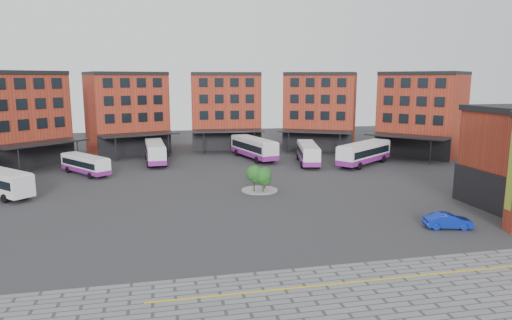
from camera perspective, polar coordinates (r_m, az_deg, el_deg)
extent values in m
plane|color=#28282B|center=(43.74, 1.35, -7.70)|extent=(160.00, 160.00, 0.00)
cube|color=gold|center=(31.91, 11.09, -14.83)|extent=(26.00, 0.15, 0.02)
cube|color=maroon|center=(80.62, -27.84, 4.42)|extent=(16.35, 16.13, 14.00)
cube|color=black|center=(76.90, -25.91, 0.59)|extent=(10.00, 9.07, 4.00)
cube|color=black|center=(80.37, -28.27, 9.60)|extent=(16.55, 16.35, 0.60)
cube|color=black|center=(75.99, -26.26, 5.94)|extent=(8.60, 7.77, 8.00)
cube|color=black|center=(74.58, -25.16, 1.94)|extent=(12.61, 11.97, 0.25)
cylinder|color=black|center=(71.20, -27.51, -0.23)|extent=(0.20, 0.20, 4.00)
cylinder|color=black|center=(75.62, -21.38, 0.77)|extent=(0.20, 0.20, 4.00)
cube|color=maroon|center=(87.31, -15.87, 5.56)|extent=(15.55, 13.69, 14.00)
cube|color=black|center=(83.20, -14.81, 1.93)|extent=(12.45, 4.71, 4.00)
cube|color=black|center=(87.08, -16.10, 10.35)|extent=(15.65, 13.97, 0.60)
cube|color=black|center=(82.33, -14.99, 6.88)|extent=(10.87, 3.87, 8.00)
cube|color=black|center=(80.71, -14.39, 3.14)|extent=(13.72, 8.39, 0.25)
cylinder|color=black|center=(78.06, -17.13, 1.29)|extent=(0.20, 0.20, 4.00)
cylinder|color=black|center=(80.70, -10.87, 1.84)|extent=(0.20, 0.20, 4.00)
cube|color=maroon|center=(90.53, -3.90, 6.07)|extent=(13.67, 10.88, 14.00)
cube|color=black|center=(86.22, -3.61, 2.53)|extent=(13.00, 1.41, 4.00)
cube|color=black|center=(90.31, -3.95, 10.69)|extent=(13.69, 11.18, 0.60)
cube|color=black|center=(85.37, -3.65, 7.31)|extent=(11.42, 0.95, 8.00)
cube|color=black|center=(83.65, -3.50, 3.67)|extent=(13.28, 5.30, 0.25)
cylinder|color=black|center=(81.87, -6.55, 2.07)|extent=(0.20, 0.20, 4.00)
cylinder|color=black|center=(82.63, -0.23, 2.21)|extent=(0.20, 0.20, 4.00)
cube|color=maroon|center=(90.13, 8.07, 5.97)|extent=(16.12, 14.81, 14.00)
cube|color=black|center=(85.85, 7.61, 2.43)|extent=(11.81, 6.35, 4.00)
cube|color=black|center=(89.91, 8.19, 10.62)|extent=(16.26, 15.08, 0.60)
cube|color=black|center=(85.00, 7.70, 7.22)|extent=(10.26, 5.33, 8.00)
cube|color=black|center=(83.29, 7.43, 3.58)|extent=(13.58, 9.82, 0.25)
cylinder|color=black|center=(82.48, 4.10, 2.17)|extent=(0.20, 0.20, 4.00)
cylinder|color=black|center=(81.31, 10.42, 1.92)|extent=(0.20, 0.20, 4.00)
cube|color=maroon|center=(86.14, 20.04, 5.27)|extent=(16.02, 16.39, 14.00)
cube|color=black|center=(82.10, 18.78, 1.62)|extent=(8.74, 10.28, 4.00)
cube|color=black|center=(85.91, 20.34, 10.13)|extent=(16.25, 16.58, 0.60)
cube|color=black|center=(81.22, 19.03, 6.63)|extent=(7.47, 8.86, 8.00)
cube|color=black|center=(79.64, 18.31, 2.85)|extent=(11.73, 12.79, 0.25)
cylinder|color=black|center=(79.86, 14.72, 1.60)|extent=(0.20, 0.20, 4.00)
cylinder|color=black|center=(76.81, 20.96, 0.93)|extent=(0.20, 0.20, 4.00)
cube|color=black|center=(51.76, 27.47, -3.75)|extent=(0.40, 12.00, 4.00)
cylinder|color=gray|center=(55.41, 0.45, -3.79)|extent=(4.40, 4.40, 0.12)
cylinder|color=#332114|center=(54.49, -0.23, -3.21)|extent=(0.14, 0.14, 1.64)
sphere|color=#204617|center=(54.17, -0.23, -1.69)|extent=(1.91, 1.91, 1.91)
sphere|color=#204617|center=(54.17, 0.01, -2.22)|extent=(1.34, 1.34, 1.34)
cylinder|color=#332114|center=(56.00, 1.12, -2.97)|extent=(0.14, 0.14, 1.40)
sphere|color=#204617|center=(55.73, 1.12, -1.71)|extent=(1.61, 1.61, 1.61)
sphere|color=#204617|center=(55.72, 1.36, -2.16)|extent=(1.13, 1.13, 1.13)
cylinder|color=#332114|center=(54.35, 0.89, -3.37)|extent=(0.14, 0.14, 1.40)
sphere|color=#204617|center=(54.07, 0.89, -2.08)|extent=(1.98, 1.98, 1.98)
sphere|color=#204617|center=(54.06, 1.13, -2.54)|extent=(1.39, 1.39, 1.39)
cylinder|color=black|center=(57.00, -28.94, -4.23)|extent=(0.91, 0.94, 1.00)
cylinder|color=black|center=(58.10, -26.73, -3.79)|extent=(0.91, 0.94, 1.00)
cube|color=white|center=(68.69, -20.56, -0.43)|extent=(7.58, 9.09, 2.16)
cube|color=black|center=(68.66, -20.57, -0.30)|extent=(7.16, 8.50, 0.84)
cube|color=silver|center=(68.51, -20.62, 0.49)|extent=(7.28, 8.72, 0.11)
cube|color=black|center=(72.82, -22.37, 0.18)|extent=(1.57, 1.22, 0.97)
cube|color=#7C1D83|center=(68.83, -20.52, -1.06)|extent=(7.64, 9.14, 0.62)
cylinder|color=black|center=(71.11, -22.49, -1.14)|extent=(0.74, 0.86, 0.88)
cylinder|color=black|center=(72.10, -20.93, -0.89)|extent=(0.74, 0.86, 0.88)
cylinder|color=black|center=(65.70, -20.04, -1.86)|extent=(0.74, 0.86, 0.88)
cylinder|color=black|center=(66.76, -18.39, -1.57)|extent=(0.74, 0.86, 0.88)
cube|color=silver|center=(74.93, -12.50, 1.08)|extent=(3.37, 12.00, 2.64)
cube|color=black|center=(74.90, -12.50, 1.23)|extent=(3.37, 11.05, 1.02)
cube|color=silver|center=(74.73, -12.54, 2.13)|extent=(3.23, 11.52, 0.13)
cube|color=black|center=(80.65, -12.73, 1.88)|extent=(2.30, 0.25, 1.19)
cube|color=#7C1D83|center=(75.08, -12.47, 0.37)|extent=(3.41, 12.04, 0.76)
cylinder|color=black|center=(78.84, -13.59, 0.47)|extent=(0.38, 1.10, 1.08)
cylinder|color=black|center=(78.96, -11.63, 0.56)|extent=(0.38, 1.10, 1.08)
cylinder|color=black|center=(71.36, -13.36, -0.52)|extent=(0.38, 1.10, 1.08)
cylinder|color=black|center=(71.50, -11.21, -0.41)|extent=(0.38, 1.10, 1.08)
cube|color=silver|center=(76.79, -0.28, 1.62)|extent=(5.80, 12.82, 2.79)
cube|color=black|center=(76.76, -0.28, 1.77)|extent=(5.61, 11.87, 1.08)
cube|color=silver|center=(76.59, -0.29, 2.69)|extent=(5.57, 12.31, 0.14)
cube|color=black|center=(82.27, -2.17, 2.37)|extent=(2.37, 0.70, 1.25)
cube|color=#7C1D83|center=(76.94, -0.28, 0.89)|extent=(5.85, 12.87, 0.80)
cylinder|color=black|center=(80.01, -2.46, 0.91)|extent=(0.61, 1.19, 1.14)
cylinder|color=black|center=(81.18, -0.62, 1.05)|extent=(0.61, 1.19, 1.14)
cylinder|color=black|center=(72.86, 0.09, 0.00)|extent=(0.61, 1.19, 1.14)
cylinder|color=black|center=(74.15, 2.06, 0.17)|extent=(0.61, 1.19, 1.14)
cube|color=silver|center=(72.76, 6.52, 0.94)|extent=(5.03, 11.71, 2.54)
cube|color=black|center=(72.74, 6.53, 1.08)|extent=(4.89, 10.83, 0.99)
cube|color=silver|center=(72.57, 6.54, 1.97)|extent=(4.83, 11.24, 0.12)
cube|color=black|center=(78.24, 6.10, 1.77)|extent=(2.18, 0.60, 1.14)
cube|color=#7C1D83|center=(72.91, 6.51, 0.23)|extent=(5.07, 11.76, 0.73)
cylinder|color=black|center=(76.44, 5.25, 0.40)|extent=(0.53, 1.08, 1.04)
cylinder|color=black|center=(76.71, 7.18, 0.40)|extent=(0.53, 1.08, 1.04)
cylinder|color=black|center=(69.28, 5.75, -0.62)|extent=(0.53, 1.08, 1.04)
cylinder|color=black|center=(69.57, 7.88, -0.62)|extent=(0.53, 1.08, 1.04)
cube|color=white|center=(73.45, 13.37, 0.94)|extent=(11.63, 9.71, 2.77)
cube|color=black|center=(73.42, 13.38, 1.10)|extent=(10.87, 9.17, 1.07)
cube|color=silver|center=(73.25, 13.42, 2.05)|extent=(11.17, 9.33, 0.14)
cube|color=black|center=(78.83, 15.44, 1.65)|extent=(1.54, 1.99, 1.24)
cube|color=#7C1D83|center=(73.61, 13.34, 0.18)|extent=(11.69, 9.77, 0.79)
cylinder|color=black|center=(77.81, 13.77, 0.36)|extent=(1.11, 0.95, 1.13)
cylinder|color=black|center=(76.59, 15.64, 0.12)|extent=(1.11, 0.95, 1.13)
cylinder|color=black|center=(70.92, 10.82, -0.46)|extent=(1.11, 0.95, 1.13)
cylinder|color=black|center=(69.58, 12.83, -0.74)|extent=(1.11, 0.95, 1.13)
imported|color=#0B2299|center=(45.14, 22.87, -7.03)|extent=(4.44, 2.40, 1.39)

